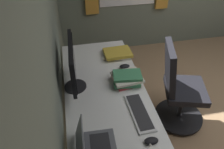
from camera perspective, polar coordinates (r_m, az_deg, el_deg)
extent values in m
cube|color=slate|center=(1.48, -17.49, 4.68)|extent=(4.72, 0.10, 2.60)
cube|color=white|center=(1.96, -1.44, -5.56)|extent=(1.80, 0.72, 0.03)
cylinder|color=silver|center=(2.87, 1.59, 1.51)|extent=(0.05, 0.05, 0.70)
cylinder|color=silver|center=(2.82, -10.46, 0.02)|extent=(0.05, 0.05, 0.70)
cube|color=white|center=(2.52, -3.75, -4.94)|extent=(0.40, 0.50, 0.69)
cube|color=silver|center=(2.56, 1.90, -4.17)|extent=(0.37, 0.01, 0.61)
cylinder|color=black|center=(2.05, -9.40, -3.05)|extent=(0.20, 0.20, 0.01)
cylinder|color=black|center=(2.01, -9.56, -1.86)|extent=(0.04, 0.04, 0.10)
cube|color=black|center=(1.88, -10.24, 3.18)|extent=(0.55, 0.05, 0.33)
cube|color=black|center=(1.88, -9.73, 3.26)|extent=(0.50, 0.02, 0.29)
cube|color=#595B60|center=(1.60, -2.92, -18.47)|extent=(0.31, 0.23, 0.01)
cube|color=#262628|center=(1.59, -2.93, -18.30)|extent=(0.24, 0.15, 0.00)
cube|color=#595B60|center=(1.51, -8.41, -16.80)|extent=(0.30, 0.08, 0.20)
cube|color=#B2BCCC|center=(1.51, -8.41, -16.80)|extent=(0.27, 0.06, 0.17)
cube|color=silver|center=(1.81, 7.07, -9.59)|extent=(0.42, 0.15, 0.02)
cube|color=#2D2D30|center=(1.80, 7.09, -9.35)|extent=(0.38, 0.12, 0.00)
ellipsoid|color=black|center=(2.25, 3.27, 2.13)|extent=(0.06, 0.10, 0.03)
ellipsoid|color=black|center=(1.64, 10.07, -16.50)|extent=(0.06, 0.10, 0.03)
cube|color=#B2383D|center=(2.08, 3.58, -1.65)|extent=(0.25, 0.24, 0.02)
cube|color=#3D8456|center=(2.05, 3.69, -1.55)|extent=(0.21, 0.26, 0.03)
cube|color=beige|center=(2.04, 3.91, -0.64)|extent=(0.26, 0.28, 0.02)
cube|color=#3D8456|center=(2.02, 4.00, -0.21)|extent=(0.20, 0.28, 0.03)
cube|color=beige|center=(2.44, 1.13, 5.33)|extent=(0.26, 0.32, 0.03)
cube|color=gold|center=(2.41, 1.46, 5.65)|extent=(0.23, 0.30, 0.03)
torus|color=silver|center=(1.57, 10.01, -18.16)|extent=(0.06, 0.01, 0.06)
cube|color=black|center=(2.52, 18.41, -3.82)|extent=(0.54, 0.52, 0.07)
cube|color=black|center=(2.30, 14.76, 1.60)|extent=(0.42, 0.23, 0.50)
cylinder|color=black|center=(2.67, 17.49, -7.29)|extent=(0.05, 0.05, 0.37)
cylinder|color=black|center=(2.81, 16.70, -10.18)|extent=(0.56, 0.56, 0.03)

